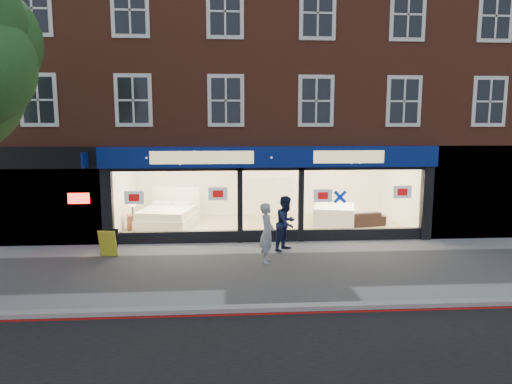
{
  "coord_description": "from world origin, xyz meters",
  "views": [
    {
      "loc": [
        -1.53,
        -12.31,
        3.99
      ],
      "look_at": [
        -0.54,
        2.5,
        1.82
      ],
      "focal_mm": 32.0,
      "sensor_mm": 36.0,
      "label": 1
    }
  ],
  "objects": [
    {
      "name": "bedside_table",
      "position": [
        -5.04,
        4.84,
        0.38
      ],
      "size": [
        0.54,
        0.54,
        0.55
      ],
      "primitive_type": "cube",
      "rotation": [
        0.0,
        0.0,
        0.24
      ],
      "color": "brown",
      "rests_on": "showroom_floor"
    },
    {
      "name": "ground",
      "position": [
        0.0,
        0.0,
        0.0
      ],
      "size": [
        120.0,
        120.0,
        0.0
      ],
      "primitive_type": "plane",
      "color": "gray",
      "rests_on": "ground"
    },
    {
      "name": "mattress_stack",
      "position": [
        2.73,
        5.16,
        0.48
      ],
      "size": [
        1.97,
        2.26,
        0.76
      ],
      "rotation": [
        0.0,
        0.0,
        -0.26
      ],
      "color": "white",
      "rests_on": "showroom_floor"
    },
    {
      "name": "building",
      "position": [
        -0.02,
        6.93,
        6.67
      ],
      "size": [
        19.0,
        8.26,
        10.3
      ],
      "color": "brown",
      "rests_on": "ground"
    },
    {
      "name": "display_bed",
      "position": [
        -3.81,
        5.5,
        0.48
      ],
      "size": [
        2.41,
        2.73,
        1.36
      ],
      "rotation": [
        0.0,
        0.0,
        -0.2
      ],
      "color": "white",
      "rests_on": "showroom_floor"
    },
    {
      "name": "pedestrian_grey",
      "position": [
        -0.34,
        0.64,
        0.88
      ],
      "size": [
        0.55,
        0.72,
        1.77
      ],
      "primitive_type": "imported",
      "rotation": [
        0.0,
        0.0,
        1.36
      ],
      "color": "#A0A2A7",
      "rests_on": "ground"
    },
    {
      "name": "sofa",
      "position": [
        3.7,
        4.88,
        0.38
      ],
      "size": [
        2.01,
        1.12,
        0.55
      ],
      "primitive_type": "imported",
      "rotation": [
        0.0,
        0.0,
        3.35
      ],
      "color": "black",
      "rests_on": "showroom_floor"
    },
    {
      "name": "a_board",
      "position": [
        -5.15,
        1.6,
        0.42
      ],
      "size": [
        0.6,
        0.44,
        0.84
      ],
      "primitive_type": "cube",
      "rotation": [
        0.0,
        0.0,
        -0.18
      ],
      "color": "gold",
      "rests_on": "ground"
    },
    {
      "name": "kerb_stone",
      "position": [
        0.0,
        -2.9,
        0.06
      ],
      "size": [
        60.0,
        0.25,
        0.12
      ],
      "primitive_type": "cube",
      "color": "gray",
      "rests_on": "ground"
    },
    {
      "name": "showroom_floor",
      "position": [
        0.0,
        5.25,
        0.05
      ],
      "size": [
        11.0,
        4.5,
        0.1
      ],
      "primitive_type": "cube",
      "color": "tan",
      "rests_on": "ground"
    },
    {
      "name": "pedestrian_blue",
      "position": [
        0.4,
        1.91,
        0.88
      ],
      "size": [
        1.06,
        1.09,
        1.77
      ],
      "primitive_type": "imported",
      "rotation": [
        0.0,
        0.0,
        0.89
      ],
      "color": "#161E40",
      "rests_on": "ground"
    },
    {
      "name": "kerb_line",
      "position": [
        0.0,
        -3.1,
        0.01
      ],
      "size": [
        60.0,
        0.1,
        0.01
      ],
      "primitive_type": "cube",
      "color": "#8C0A07",
      "rests_on": "ground"
    }
  ]
}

